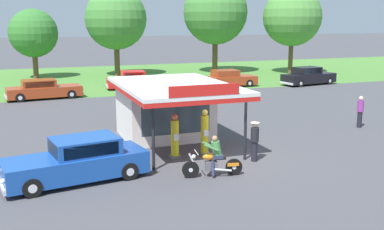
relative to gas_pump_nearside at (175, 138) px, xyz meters
name	(u,v)px	position (x,y,z in m)	size (l,w,h in m)	color
ground_plane	(233,159)	(2.27, -1.03, -0.87)	(300.00, 300.00, 0.00)	#424247
grass_verge_strip	(107,78)	(2.27, 28.97, -0.86)	(120.00, 24.00, 0.01)	#477A33
service_station_kiosk	(167,105)	(0.68, 3.30, 0.81)	(4.88, 7.49, 3.33)	silver
gas_pump_nearside	(175,138)	(0.00, 0.00, 0.00)	(0.44, 0.44, 1.90)	slate
gas_pump_offside	(205,134)	(1.36, 0.00, 0.05)	(0.44, 0.44, 2.00)	slate
motorcycle_with_rider	(214,160)	(0.59, -2.81, -0.21)	(2.30, 0.75, 1.58)	black
featured_classic_sedan	(78,161)	(-4.22, -1.48, -0.13)	(5.48, 2.68, 1.59)	#19479E
parked_car_back_row_centre_right	(227,79)	(10.99, 18.68, -0.19)	(5.40, 1.93, 1.49)	#993819
parked_car_second_row_spare	(43,90)	(-4.48, 17.74, -0.20)	(5.69, 2.43, 1.44)	#993819
parked_car_back_row_centre_left	(135,81)	(3.21, 20.46, -0.19)	(5.23, 2.37, 1.51)	red
parked_car_back_row_far_right	(308,77)	(18.49, 17.33, -0.13)	(5.48, 2.56, 1.62)	black
bystander_leaning_by_kiosk	(255,140)	(2.94, -1.62, 0.03)	(0.37, 0.37, 1.67)	black
bystander_chatting_near_pumps	(170,89)	(4.07, 13.38, 0.03)	(0.36, 0.36, 1.66)	#2D3351
bystander_strolling_foreground	(194,93)	(5.10, 11.21, -0.02)	(0.34, 0.34, 1.61)	brown
bystander_admiring_sedan	(360,111)	(11.26, 1.87, 0.05)	(0.34, 0.34, 1.73)	black
tree_oak_left	(34,34)	(-4.48, 30.83, 3.53)	(4.80, 4.80, 6.89)	brown
tree_oak_centre	(293,18)	(21.86, 25.61, 5.11)	(6.31, 6.31, 9.27)	brown
tree_oak_right	(215,13)	(14.39, 29.45, 5.63)	(7.03, 7.03, 10.12)	brown
tree_oak_far_left	(116,19)	(3.62, 30.28, 5.02)	(6.37, 6.37, 9.09)	brown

